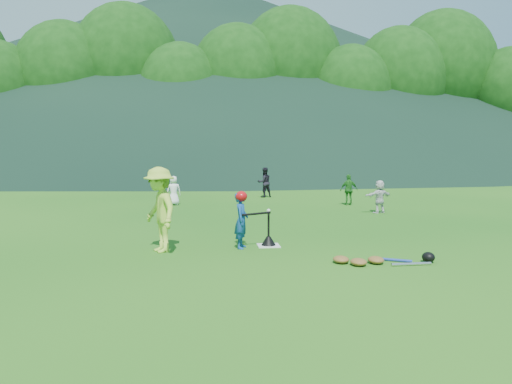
% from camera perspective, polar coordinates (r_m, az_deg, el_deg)
% --- Properties ---
extents(ground, '(120.00, 120.00, 0.00)m').
position_cam_1_polar(ground, '(10.36, 1.44, -6.19)').
color(ground, '#175413').
rests_on(ground, ground).
extents(home_plate, '(0.45, 0.45, 0.02)m').
position_cam_1_polar(home_plate, '(10.35, 1.44, -6.14)').
color(home_plate, silver).
rests_on(home_plate, ground).
extents(baseball, '(0.08, 0.08, 0.08)m').
position_cam_1_polar(baseball, '(10.24, 1.45, -2.14)').
color(baseball, white).
rests_on(baseball, batting_tee).
extents(batter_child, '(0.36, 0.47, 1.13)m').
position_cam_1_polar(batter_child, '(10.05, -1.68, -3.26)').
color(batter_child, navy).
rests_on(batter_child, ground).
extents(adult_coach, '(1.02, 1.23, 1.66)m').
position_cam_1_polar(adult_coach, '(9.84, -10.96, -1.99)').
color(adult_coach, '#ACD23E').
rests_on(adult_coach, ground).
extents(fielder_a, '(0.56, 0.42, 1.03)m').
position_cam_1_polar(fielder_a, '(17.85, -9.39, 0.17)').
color(fielder_a, white).
rests_on(fielder_a, ground).
extents(fielder_b, '(0.71, 0.63, 1.22)m').
position_cam_1_polar(fielder_b, '(20.39, 0.96, 1.11)').
color(fielder_b, black).
rests_on(fielder_b, ground).
extents(fielder_c, '(0.66, 0.31, 1.09)m').
position_cam_1_polar(fielder_c, '(17.89, 10.57, 0.25)').
color(fielder_c, '#247322').
rests_on(fielder_c, ground).
extents(fielder_d, '(1.00, 0.60, 1.03)m').
position_cam_1_polar(fielder_d, '(15.93, 13.93, -0.51)').
color(fielder_d, silver).
rests_on(fielder_d, ground).
extents(batting_tee, '(0.30, 0.30, 0.68)m').
position_cam_1_polar(batting_tee, '(10.33, 1.44, -5.49)').
color(batting_tee, black).
rests_on(batting_tee, home_plate).
extents(batter_gear, '(0.72, 0.26, 0.49)m').
position_cam_1_polar(batter_gear, '(9.99, -1.55, -0.67)').
color(batter_gear, '#B30B10').
rests_on(batter_gear, ground).
extents(equipment_pile, '(1.80, 0.60, 0.19)m').
position_cam_1_polar(equipment_pile, '(9.05, 13.58, -7.55)').
color(equipment_pile, olive).
rests_on(equipment_pile, ground).
extents(outfield_fence, '(70.07, 0.08, 1.33)m').
position_cam_1_polar(outfield_fence, '(38.12, -3.98, 3.07)').
color(outfield_fence, gray).
rests_on(outfield_fence, ground).
extents(tree_line, '(70.04, 11.40, 14.82)m').
position_cam_1_polar(tree_line, '(44.36, -4.03, 13.08)').
color(tree_line, '#382314').
rests_on(tree_line, ground).
extents(distant_hills, '(155.00, 140.00, 32.00)m').
position_cam_1_polar(distant_hills, '(93.01, -10.04, 13.01)').
color(distant_hills, black).
rests_on(distant_hills, ground).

